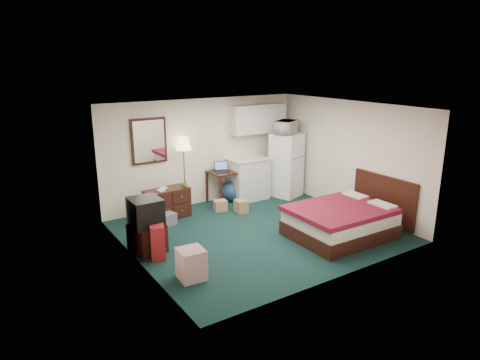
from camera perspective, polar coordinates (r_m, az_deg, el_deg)
floor at (r=8.73m, az=2.35°, el=-6.86°), size 5.00×4.50×0.01m
ceiling at (r=8.10m, az=2.55°, el=9.69°), size 5.00×4.50×0.01m
walls at (r=8.33m, az=2.45°, el=1.11°), size 5.01×4.51×2.50m
mirror at (r=9.54m, az=-12.07°, el=5.12°), size 0.80×0.06×1.00m
upper_cabinets at (r=10.68m, az=2.39°, el=8.18°), size 1.50×0.35×0.70m
headboard at (r=9.43m, az=18.61°, el=-2.40°), size 0.06×1.56×1.00m
dresser at (r=9.47m, az=-9.69°, el=-3.11°), size 1.01×0.53×0.66m
floor_lamp at (r=9.84m, az=-7.44°, el=0.86°), size 0.46×0.46×1.69m
desk at (r=10.30m, az=-2.26°, el=-0.97°), size 0.66×0.66×0.79m
exercise_ball at (r=10.48m, az=-1.21°, el=-1.47°), size 0.60×0.60×0.50m
kitchen_counter at (r=10.61m, az=0.99°, el=0.14°), size 0.92×0.70×1.00m
fridge at (r=10.82m, az=6.20°, el=2.00°), size 0.83×0.83×1.60m
bed at (r=8.61m, az=13.22°, el=-5.46°), size 1.90×1.50×0.60m
tv_stand at (r=7.94m, az=-12.25°, el=-7.56°), size 0.62×0.65×0.52m
suitcase at (r=7.65m, az=-10.97°, el=-7.98°), size 0.34×0.43×0.62m
retail_box at (r=6.90m, az=-6.51°, el=-11.07°), size 0.43×0.43×0.50m
file_bin at (r=9.13m, az=-9.75°, el=-5.20°), size 0.42×0.36×0.25m
cardboard_box_a at (r=9.86m, az=-2.66°, el=-3.40°), size 0.34×0.30×0.25m
cardboard_box_b at (r=9.74m, az=0.14°, el=-3.51°), size 0.25×0.29×0.28m
laptop at (r=10.13m, az=-2.35°, el=1.73°), size 0.39×0.35×0.23m
crt_tv at (r=7.73m, az=-12.50°, el=-4.18°), size 0.54×0.58×0.50m
microwave at (r=10.55m, az=6.19°, el=7.20°), size 0.68×0.59×0.41m
book_a at (r=9.21m, az=-10.93°, el=-0.90°), size 0.15×0.03×0.20m
book_b at (r=9.35m, az=-10.65°, el=-0.59°), size 0.16×0.03×0.21m
mug at (r=9.43m, az=-7.41°, el=-0.57°), size 0.14×0.11×0.12m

